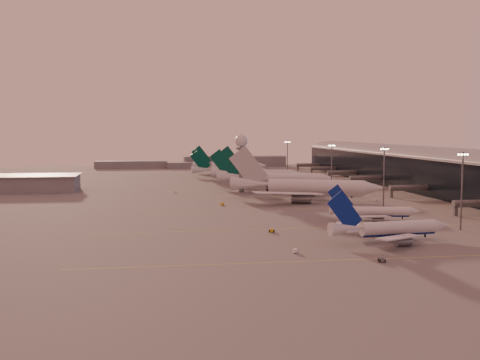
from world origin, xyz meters
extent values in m
plane|color=#525050|center=(0.00, 0.00, 0.00)|extent=(700.00, 700.00, 0.00)
cube|color=#D2C64A|center=(30.00, -35.00, 0.01)|extent=(180.00, 0.25, 0.02)
cube|color=#D2C64A|center=(30.00, 10.00, 0.01)|extent=(180.00, 0.25, 0.02)
cube|color=#D2C64A|center=(30.00, 55.00, 0.01)|extent=(180.00, 0.25, 0.02)
cube|color=#D2C64A|center=(30.00, 100.00, 0.01)|extent=(180.00, 0.25, 0.02)
cube|color=#D2C64A|center=(30.00, 150.00, 0.01)|extent=(180.00, 0.25, 0.02)
cube|color=black|center=(108.00, 110.00, 9.00)|extent=(36.00, 360.00, 18.00)
cylinder|color=gray|center=(108.00, 110.00, 18.00)|extent=(10.08, 360.00, 10.08)
cube|color=gray|center=(108.00, 110.00, 18.20)|extent=(40.00, 362.00, 0.80)
cube|color=#54565B|center=(72.00, 28.00, 2.20)|extent=(1.20, 1.20, 4.40)
cylinder|color=#54565B|center=(82.00, 86.00, 4.50)|extent=(22.00, 2.80, 2.80)
cube|color=#54565B|center=(72.00, 86.00, 2.20)|extent=(1.20, 1.20, 4.40)
cylinder|color=#54565B|center=(82.00, 142.00, 4.50)|extent=(22.00, 2.80, 2.80)
cube|color=#54565B|center=(72.00, 142.00, 2.20)|extent=(1.20, 1.20, 4.40)
cylinder|color=#54565B|center=(82.00, 184.00, 4.50)|extent=(22.00, 2.80, 2.80)
cube|color=#54565B|center=(72.00, 184.00, 2.20)|extent=(1.20, 1.20, 4.40)
cylinder|color=#54565B|center=(82.00, 226.00, 4.50)|extent=(22.00, 2.80, 2.80)
cube|color=#54565B|center=(72.00, 226.00, 2.20)|extent=(1.20, 1.20, 4.40)
cylinder|color=#54565B|center=(82.00, 266.00, 4.50)|extent=(22.00, 2.80, 2.80)
cube|color=#54565B|center=(72.00, 266.00, 2.20)|extent=(1.20, 1.20, 4.40)
cylinder|color=#54565B|center=(5.00, 120.00, 11.00)|extent=(2.60, 2.60, 22.00)
cylinder|color=#54565B|center=(5.00, 120.00, 22.50)|extent=(5.20, 5.20, 1.20)
sphere|color=silver|center=(5.00, 120.00, 26.40)|extent=(6.40, 6.40, 6.40)
cylinder|color=#54565B|center=(5.00, 120.00, 30.10)|extent=(0.16, 0.16, 2.00)
cylinder|color=#54565B|center=(58.00, 0.00, 12.50)|extent=(0.56, 0.56, 25.00)
cube|color=#54565B|center=(58.00, 0.00, 24.50)|extent=(3.60, 0.25, 0.25)
sphere|color=#FFEABF|center=(56.50, 0.00, 24.10)|extent=(0.56, 0.56, 0.56)
sphere|color=#FFEABF|center=(57.50, 0.00, 24.10)|extent=(0.56, 0.56, 0.56)
sphere|color=#FFEABF|center=(58.50, 0.00, 24.10)|extent=(0.56, 0.56, 0.56)
sphere|color=#FFEABF|center=(59.50, 0.00, 24.10)|extent=(0.56, 0.56, 0.56)
cylinder|color=#54565B|center=(55.00, 55.00, 12.50)|extent=(0.56, 0.56, 25.00)
cube|color=#54565B|center=(55.00, 55.00, 24.50)|extent=(3.60, 0.25, 0.25)
sphere|color=#FFEABF|center=(53.50, 55.00, 24.10)|extent=(0.56, 0.56, 0.56)
sphere|color=#FFEABF|center=(54.50, 55.00, 24.10)|extent=(0.56, 0.56, 0.56)
sphere|color=#FFEABF|center=(55.50, 55.00, 24.10)|extent=(0.56, 0.56, 0.56)
sphere|color=#FFEABF|center=(56.50, 55.00, 24.10)|extent=(0.56, 0.56, 0.56)
cylinder|color=#54565B|center=(50.00, 110.00, 12.50)|extent=(0.56, 0.56, 25.00)
cube|color=#54565B|center=(50.00, 110.00, 24.50)|extent=(3.60, 0.25, 0.25)
sphere|color=#FFEABF|center=(48.50, 110.00, 24.10)|extent=(0.56, 0.56, 0.56)
sphere|color=#FFEABF|center=(49.50, 110.00, 24.10)|extent=(0.56, 0.56, 0.56)
sphere|color=#FFEABF|center=(50.50, 110.00, 24.10)|extent=(0.56, 0.56, 0.56)
sphere|color=#FFEABF|center=(51.50, 110.00, 24.10)|extent=(0.56, 0.56, 0.56)
cylinder|color=#54565B|center=(48.00, 200.00, 12.50)|extent=(0.56, 0.56, 25.00)
cube|color=#54565B|center=(48.00, 200.00, 24.50)|extent=(3.60, 0.25, 0.25)
sphere|color=#FFEABF|center=(46.50, 200.00, 24.10)|extent=(0.56, 0.56, 0.56)
sphere|color=#FFEABF|center=(47.50, 200.00, 24.10)|extent=(0.56, 0.56, 0.56)
sphere|color=#FFEABF|center=(48.50, 200.00, 24.10)|extent=(0.56, 0.56, 0.56)
sphere|color=#FFEABF|center=(49.50, 200.00, 24.10)|extent=(0.56, 0.56, 0.56)
cube|color=slate|center=(-60.00, 320.00, 3.00)|extent=(60.00, 18.00, 6.00)
cube|color=slate|center=(30.00, 330.00, 4.50)|extent=(90.00, 20.00, 9.00)
cube|color=slate|center=(-10.00, 310.00, 2.50)|extent=(40.00, 15.00, 5.00)
cylinder|color=silver|center=(30.68, -14.00, 3.22)|extent=(23.51, 6.66, 3.95)
cylinder|color=navy|center=(30.68, -14.00, 2.33)|extent=(22.92, 5.51, 2.84)
cone|color=silver|center=(44.43, -12.37, 3.22)|extent=(4.93, 4.45, 3.95)
cone|color=silver|center=(14.32, -15.95, 3.72)|extent=(10.13, 5.07, 3.95)
cube|color=silver|center=(26.16, -24.33, 2.53)|extent=(16.00, 12.77, 1.24)
cylinder|color=slate|center=(28.70, -21.71, 0.73)|extent=(4.76, 3.08, 2.57)
cube|color=slate|center=(28.70, -21.71, 1.84)|extent=(0.34, 0.29, 1.58)
cube|color=silver|center=(23.87, -5.02, 2.53)|extent=(17.05, 9.70, 1.24)
cylinder|color=slate|center=(26.95, -6.97, 0.73)|extent=(4.76, 3.08, 2.57)
cube|color=slate|center=(26.95, -6.97, 1.84)|extent=(0.34, 0.29, 1.58)
cube|color=navy|center=(13.84, -16.00, 8.60)|extent=(10.81, 1.64, 11.77)
cube|color=silver|center=(14.89, -20.40, 3.82)|extent=(4.69, 3.85, 0.26)
cube|color=silver|center=(13.83, -11.48, 3.82)|extent=(4.79, 3.07, 0.26)
cylinder|color=black|center=(39.43, -12.96, 0.52)|extent=(0.52, 0.52, 1.04)
cylinder|color=black|center=(28.55, -11.95, 0.57)|extent=(1.20, 0.65, 1.14)
cylinder|color=black|center=(29.09, -16.50, 0.57)|extent=(1.20, 0.65, 1.14)
cylinder|color=silver|center=(40.29, 21.84, 2.74)|extent=(20.00, 6.97, 3.36)
cylinder|color=navy|center=(40.29, 21.84, 1.98)|extent=(19.43, 5.97, 2.42)
cone|color=silver|center=(51.84, 19.65, 2.74)|extent=(4.37, 4.01, 3.36)
cone|color=silver|center=(26.54, 24.45, 3.16)|extent=(8.75, 4.84, 3.36)
cube|color=silver|center=(33.99, 14.63, 2.15)|extent=(14.60, 7.39, 1.06)
cylinder|color=slate|center=(36.72, 16.10, 0.62)|extent=(4.16, 2.85, 2.18)
cube|color=slate|center=(36.72, 16.10, 1.56)|extent=(0.30, 0.27, 1.34)
cube|color=silver|center=(37.07, 30.86, 2.15)|extent=(13.19, 11.50, 1.06)
cylinder|color=slate|center=(39.07, 28.49, 0.62)|extent=(4.16, 2.85, 2.18)
cube|color=slate|center=(39.07, 28.49, 1.56)|extent=(0.30, 0.27, 1.34)
cube|color=navy|center=(26.13, 24.52, 7.31)|extent=(9.11, 2.02, 10.00)
cube|color=silver|center=(25.86, 20.69, 3.24)|extent=(4.06, 2.38, 0.22)
cube|color=silver|center=(27.28, 28.19, 3.24)|extent=(3.91, 3.43, 0.22)
cylinder|color=black|center=(47.65, 20.45, 0.44)|extent=(0.44, 0.44, 0.88)
cylinder|color=black|center=(39.09, 24.05, 0.49)|extent=(1.04, 0.61, 0.97)
cylinder|color=black|center=(38.36, 20.23, 0.49)|extent=(1.04, 0.61, 0.97)
cylinder|color=silver|center=(33.51, 81.47, 4.64)|extent=(42.51, 20.81, 6.68)
cylinder|color=silver|center=(33.51, 81.47, 3.13)|extent=(41.07, 18.76, 4.81)
cone|color=silver|center=(57.53, 72.80, 4.64)|extent=(10.06, 9.10, 6.68)
cone|color=silver|center=(4.96, 91.78, 5.47)|extent=(19.14, 12.38, 6.68)
cube|color=silver|center=(17.66, 68.28, 3.47)|extent=(31.40, 11.40, 1.98)
cylinder|color=slate|center=(23.95, 70.48, 0.75)|extent=(9.26, 6.90, 4.34)
cube|color=slate|center=(23.95, 70.48, 2.30)|extent=(0.40, 0.36, 2.67)
cube|color=silver|center=(29.74, 101.75, 3.47)|extent=(25.88, 27.54, 1.98)
cylinder|color=slate|center=(33.18, 96.03, 0.75)|extent=(9.26, 6.90, 4.34)
cube|color=slate|center=(33.18, 96.03, 2.30)|extent=(0.40, 0.36, 2.67)
cube|color=#A5A7AC|center=(4.11, 92.08, 13.37)|extent=(17.56, 6.65, 19.84)
cube|color=silver|center=(1.81, 84.11, 5.64)|extent=(8.56, 3.97, 0.27)
cube|color=silver|center=(7.43, 99.69, 5.64)|extent=(8.00, 8.10, 0.27)
cylinder|color=black|center=(48.80, 75.95, 0.54)|extent=(0.54, 0.54, 1.08)
cylinder|color=black|center=(31.07, 84.87, 0.59)|extent=(1.30, 0.91, 1.19)
cylinder|color=black|center=(29.46, 80.41, 0.59)|extent=(1.30, 0.91, 1.19)
cylinder|color=silver|center=(29.54, 130.44, 4.47)|extent=(39.61, 15.52, 6.33)
cylinder|color=silver|center=(29.54, 130.44, 3.05)|extent=(38.42, 13.62, 4.56)
cone|color=silver|center=(52.28, 124.84, 4.47)|extent=(8.89, 7.96, 6.33)
cone|color=silver|center=(2.51, 137.10, 5.26)|extent=(17.49, 10.08, 6.33)
cube|color=silver|center=(16.21, 116.73, 3.37)|extent=(29.23, 13.37, 1.87)
cylinder|color=slate|center=(21.81, 119.37, 0.76)|extent=(8.36, 5.81, 4.11)
cube|color=slate|center=(21.81, 119.37, 2.26)|extent=(0.38, 0.34, 2.53)
cube|color=silver|center=(24.10, 148.78, 3.37)|extent=(25.63, 23.92, 1.87)
cylinder|color=slate|center=(27.83, 143.84, 0.76)|extent=(8.36, 5.81, 4.11)
cube|color=slate|center=(27.83, 143.84, 2.26)|extent=(0.38, 0.34, 2.53)
cube|color=#023D31|center=(1.71, 137.29, 12.82)|extent=(16.99, 4.53, 18.73)
cube|color=silver|center=(0.42, 129.79, 5.42)|extent=(8.02, 4.38, 0.27)
cube|color=silver|center=(4.05, 144.54, 5.42)|extent=(7.66, 7.05, 0.27)
cylinder|color=black|center=(44.02, 126.88, 0.55)|extent=(0.55, 0.55, 1.09)
cylinder|color=black|center=(27.05, 133.53, 0.60)|extent=(1.30, 0.82, 1.20)
cylinder|color=black|center=(25.90, 128.87, 0.60)|extent=(1.30, 0.82, 1.20)
cylinder|color=silver|center=(26.09, 172.33, 3.92)|extent=(34.79, 10.33, 5.54)
cylinder|color=silver|center=(26.09, 172.33, 2.67)|extent=(33.89, 8.69, 3.99)
cone|color=silver|center=(46.39, 169.44, 3.92)|extent=(7.36, 6.42, 5.54)
cone|color=silver|center=(1.96, 175.76, 4.61)|extent=(15.04, 7.52, 5.54)
cube|color=silver|center=(15.68, 159.22, 2.95)|extent=(25.42, 13.92, 1.64)
cylinder|color=slate|center=(20.32, 162.00, 0.67)|extent=(7.09, 4.50, 3.60)
cube|color=slate|center=(20.32, 162.00, 1.98)|extent=(0.32, 0.28, 2.22)
cube|color=silver|center=(19.75, 187.82, 2.95)|extent=(23.55, 19.36, 1.64)
cylinder|color=slate|center=(23.43, 183.85, 0.67)|extent=(7.09, 4.50, 3.60)
cube|color=slate|center=(23.43, 183.85, 1.98)|extent=(0.32, 0.28, 2.22)
cube|color=#023D31|center=(1.25, 175.86, 11.22)|extent=(15.14, 2.48, 16.39)
cube|color=silver|center=(0.78, 169.21, 4.75)|extent=(7.09, 4.42, 0.24)
cube|color=silver|center=(2.66, 182.38, 4.75)|extent=(6.90, 5.79, 0.24)
cylinder|color=black|center=(39.01, 170.49, 0.48)|extent=(0.48, 0.48, 0.96)
cylinder|color=black|center=(23.65, 174.80, 0.53)|extent=(1.11, 0.62, 1.05)
cylinder|color=black|center=(23.05, 170.64, 0.53)|extent=(1.11, 0.62, 1.05)
cylinder|color=silver|center=(14.19, 214.89, 3.65)|extent=(32.30, 7.67, 5.16)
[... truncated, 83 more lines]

